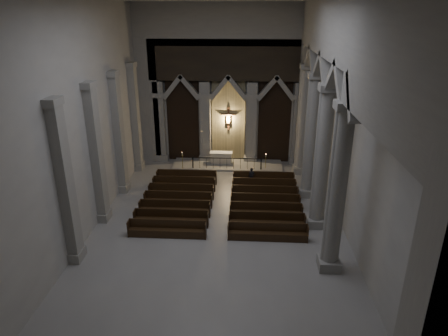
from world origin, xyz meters
name	(u,v)px	position (x,y,z in m)	size (l,w,h in m)	color
room	(216,97)	(0.00, 0.00, 7.60)	(24.00, 24.10, 12.00)	gray
sanctuary_wall	(228,79)	(0.00, 11.54, 6.62)	(14.00, 0.77, 12.00)	gray
right_arcade	(329,89)	(5.50, 1.33, 7.83)	(1.00, 24.00, 12.00)	gray
left_pilasters	(109,145)	(-6.75, 3.50, 3.91)	(0.60, 13.00, 8.03)	gray
sanctuary_step	(227,165)	(0.00, 10.60, 0.07)	(8.50, 2.60, 0.15)	gray
altar	(221,158)	(-0.51, 10.76, 0.60)	(1.77, 0.71, 0.90)	#BEB7A6
altar_rail	(227,162)	(0.00, 9.59, 0.69)	(5.29, 0.09, 1.04)	black
candle_stand_left	(183,165)	(-3.36, 9.37, 0.40)	(0.25, 0.25, 1.49)	olive
candle_stand_right	(265,166)	(2.95, 9.83, 0.36)	(0.22, 0.22, 1.31)	olive
pews	(221,203)	(0.00, 3.44, 0.31)	(9.65, 7.63, 0.95)	black
worshipper	(251,176)	(1.86, 7.04, 0.62)	(0.45, 0.30, 1.24)	black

